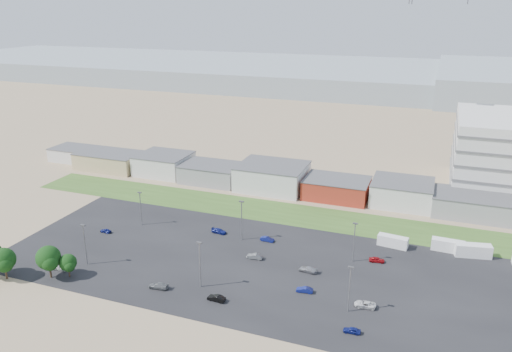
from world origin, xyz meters
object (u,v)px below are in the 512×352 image
at_px(parked_car_5, 106,231).
at_px(parked_car_12, 308,269).
at_px(parked_car_0, 365,304).
at_px(parked_car_13, 216,298).
at_px(parked_car_7, 255,256).
at_px(box_trailer_a, 393,241).
at_px(parked_car_1, 305,290).
at_px(parked_car_8, 377,260).
at_px(parked_car_11, 267,239).
at_px(parked_car_10, 60,267).
at_px(parked_car_3, 158,286).
at_px(parked_car_2, 352,330).
at_px(parked_car_6, 219,231).

distance_m(parked_car_5, parked_car_12, 56.76).
distance_m(parked_car_0, parked_car_13, 30.61).
bearing_deg(parked_car_7, parked_car_5, -92.47).
xyz_separation_m(box_trailer_a, parked_car_12, (-17.00, -19.99, -0.77)).
bearing_deg(parked_car_1, parked_car_12, -176.43).
distance_m(box_trailer_a, parked_car_0, 29.81).
height_order(box_trailer_a, parked_car_12, box_trailer_a).
relative_size(parked_car_8, parked_car_11, 1.00).
bearing_deg(parked_car_10, parked_car_3, -91.16).
bearing_deg(parked_car_5, parked_car_7, 94.34).
height_order(parked_car_11, parked_car_12, parked_car_12).
xyz_separation_m(parked_car_0, parked_car_1, (-13.02, 1.05, -0.02)).
bearing_deg(parked_car_8, parked_car_5, 89.32).
bearing_deg(parked_car_13, parked_car_7, 179.94).
distance_m(parked_car_0, parked_car_11, 35.62).
distance_m(parked_car_2, parked_car_3, 42.27).
distance_m(parked_car_6, parked_car_13, 32.64).
relative_size(parked_car_0, parked_car_12, 1.00).
bearing_deg(parked_car_5, parked_car_13, 68.96).
relative_size(parked_car_7, parked_car_11, 1.07).
bearing_deg(parked_car_3, parked_car_6, 173.78).
bearing_deg(parked_car_12, parked_car_1, 17.15).
relative_size(box_trailer_a, parked_car_0, 1.70).
bearing_deg(parked_car_10, parked_car_6, -44.07).
bearing_deg(parked_car_2, parked_car_7, -130.47).
xyz_separation_m(parked_car_5, parked_car_6, (28.95, 10.41, 0.08)).
height_order(parked_car_3, parked_car_7, parked_car_3).
xyz_separation_m(parked_car_1, parked_car_6, (-29.39, 20.32, 0.02)).
xyz_separation_m(parked_car_10, parked_car_11, (40.62, 30.66, -0.04)).
height_order(parked_car_8, parked_car_13, parked_car_13).
bearing_deg(parked_car_3, parked_car_10, -92.74).
height_order(parked_car_7, parked_car_12, parked_car_7).
distance_m(parked_car_7, parked_car_13, 19.88).
bearing_deg(box_trailer_a, parked_car_11, -157.56).
relative_size(parked_car_3, parked_car_8, 1.23).
distance_m(box_trailer_a, parked_car_1, 32.54).
relative_size(parked_car_7, parked_car_10, 0.88).
bearing_deg(parked_car_2, parked_car_10, -93.34).
height_order(parked_car_0, parked_car_1, parked_car_0).
relative_size(parked_car_1, parked_car_11, 0.99).
height_order(parked_car_8, parked_car_11, parked_car_8).
bearing_deg(parked_car_6, parked_car_10, 144.67).
height_order(parked_car_1, parked_car_5, parked_car_1).
bearing_deg(parked_car_8, parked_car_1, 138.10).
bearing_deg(box_trailer_a, parked_car_10, -144.14).
distance_m(parked_car_3, parked_car_12, 33.96).
distance_m(parked_car_10, parked_car_11, 50.89).
relative_size(parked_car_2, parked_car_5, 1.04).
height_order(parked_car_5, parked_car_12, parked_car_12).
xyz_separation_m(parked_car_6, parked_car_7, (14.09, -10.08, 0.03)).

